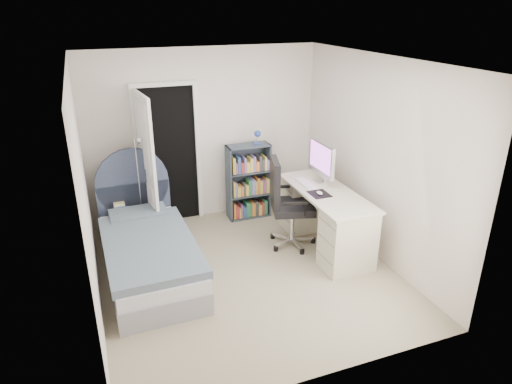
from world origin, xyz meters
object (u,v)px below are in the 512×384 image
object	(u,v)px
bed	(148,250)
bookcase	(249,184)
floor_lamp	(142,198)
desk	(325,216)
nightstand	(123,215)
office_chair	(286,199)

from	to	relation	value
bed	bookcase	xyz separation A→B (m)	(1.67, 1.04, 0.23)
floor_lamp	desk	world-z (taller)	floor_lamp
nightstand	desk	distance (m)	2.71
nightstand	desk	xyz separation A→B (m)	(2.48, -1.10, 0.05)
floor_lamp	office_chair	xyz separation A→B (m)	(1.74, -0.86, 0.07)
bookcase	desk	distance (m)	1.38
bed	floor_lamp	bearing A→B (deg)	84.72
bookcase	desk	bearing A→B (deg)	-63.35
office_chair	bookcase	bearing A→B (deg)	98.16
bed	office_chair	bearing A→B (deg)	1.03
nightstand	floor_lamp	bearing A→B (deg)	-4.76
floor_lamp	office_chair	world-z (taller)	floor_lamp
bookcase	floor_lamp	bearing A→B (deg)	-174.78
nightstand	office_chair	world-z (taller)	office_chair
desk	office_chair	world-z (taller)	desk
nightstand	bookcase	world-z (taller)	bookcase
bed	bookcase	distance (m)	1.99
office_chair	nightstand	bearing A→B (deg)	156.16
bed	desk	distance (m)	2.30
desk	office_chair	bearing A→B (deg)	155.15
nightstand	office_chair	size ratio (longest dim) A/B	0.48
floor_lamp	office_chair	distance (m)	1.94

